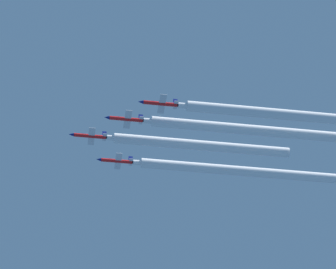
# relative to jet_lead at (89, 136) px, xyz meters

# --- Properties ---
(jet_lead) EXTENTS (7.47, 10.87, 2.61)m
(jet_lead) POSITION_rel_jet_lead_xyz_m (0.00, 0.00, 0.00)
(jet_lead) COLOR red
(jet_left_wingman) EXTENTS (7.47, 10.87, 2.61)m
(jet_left_wingman) POSITION_rel_jet_lead_xyz_m (-9.67, -9.20, -1.01)
(jet_left_wingman) COLOR red
(jet_right_wingman) EXTENTS (7.47, 10.87, 2.61)m
(jet_right_wingman) POSITION_rel_jet_lead_xyz_m (9.21, -8.25, -0.81)
(jet_right_wingman) COLOR red
(jet_outer_left) EXTENTS (7.47, 10.87, 2.61)m
(jet_outer_left) POSITION_rel_jet_lead_xyz_m (-17.87, -17.47, -1.73)
(jet_outer_left) COLOR red
(smoke_trail_lead) EXTENTS (2.83, 51.75, 2.83)m
(smoke_trail_lead) POSITION_rel_jet_lead_xyz_m (0.00, -30.87, -0.03)
(smoke_trail_lead) COLOR white
(smoke_trail_left_wingman) EXTENTS (2.83, 57.82, 2.83)m
(smoke_trail_left_wingman) POSITION_rel_jet_lead_xyz_m (-9.67, -43.09, -1.04)
(smoke_trail_left_wingman) COLOR white
(smoke_trail_right_wingman) EXTENTS (2.83, 61.69, 2.83)m
(smoke_trail_right_wingman) POSITION_rel_jet_lead_xyz_m (9.21, -44.09, -0.83)
(smoke_trail_right_wingman) COLOR white
(smoke_trail_outer_left) EXTENTS (2.83, 62.29, 2.83)m
(smoke_trail_outer_left) POSITION_rel_jet_lead_xyz_m (-17.87, -53.60, -1.76)
(smoke_trail_outer_left) COLOR white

